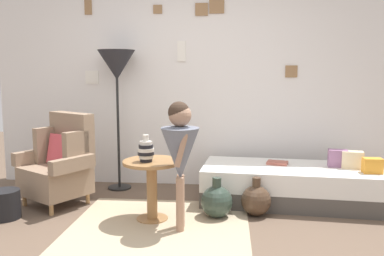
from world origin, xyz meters
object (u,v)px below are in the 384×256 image
object	(u,v)px
vase_striped	(146,151)
armchair	(60,163)
book_on_daybed	(277,163)
demijohn_near	(217,201)
demijohn_far	(256,200)
person_child	(180,149)
daybed	(292,185)
side_table	(152,178)
magazine_basket	(5,204)
floor_lamp	(117,69)

from	to	relation	value
vase_striped	armchair	bearing A→B (deg)	156.02
book_on_daybed	vase_striped	bearing A→B (deg)	-148.40
demijohn_near	demijohn_far	xyz separation A→B (m)	(0.39, 0.10, -0.01)
person_child	book_on_daybed	xyz separation A→B (m)	(0.96, 0.97, -0.33)
daybed	book_on_daybed	bearing A→B (deg)	144.73
daybed	side_table	bearing A→B (deg)	-155.40
daybed	demijohn_far	size ratio (longest dim) A/B	5.13
magazine_basket	floor_lamp	bearing A→B (deg)	53.64
armchair	side_table	bearing A→B (deg)	-20.85
demijohn_far	side_table	bearing A→B (deg)	-167.57
daybed	side_table	distance (m)	1.56
armchair	side_table	xyz separation A→B (m)	(1.07, -0.41, -0.03)
armchair	person_child	bearing A→B (deg)	-24.66
side_table	demijohn_far	bearing A→B (deg)	12.43
demijohn_near	floor_lamp	bearing A→B (deg)	143.61
book_on_daybed	armchair	bearing A→B (deg)	-171.64
vase_striped	demijohn_near	size ratio (longest dim) A/B	0.63
vase_striped	daybed	bearing A→B (deg)	25.60
daybed	armchair	bearing A→B (deg)	-174.54
floor_lamp	book_on_daybed	bearing A→B (deg)	-8.22
floor_lamp	armchair	bearing A→B (deg)	-127.57
vase_striped	magazine_basket	bearing A→B (deg)	-178.11
daybed	book_on_daybed	xyz separation A→B (m)	(-0.15, 0.11, 0.22)
armchair	demijohn_far	xyz separation A→B (m)	(2.07, -0.19, -0.29)
person_child	side_table	bearing A→B (deg)	143.53
person_child	vase_striped	bearing A→B (deg)	153.32
armchair	book_on_daybed	world-z (taller)	armchair
armchair	demijohn_near	bearing A→B (deg)	-9.55
daybed	demijohn_far	xyz separation A→B (m)	(-0.41, -0.42, -0.05)
book_on_daybed	magazine_basket	size ratio (longest dim) A/B	0.79
daybed	vase_striped	world-z (taller)	vase_striped
person_child	demijohn_far	bearing A→B (deg)	32.22
daybed	demijohn_near	size ratio (longest dim) A/B	4.94
demijohn_near	demijohn_far	size ratio (longest dim) A/B	1.04
floor_lamp	demijohn_far	world-z (taller)	floor_lamp
armchair	person_child	size ratio (longest dim) A/B	0.84
vase_striped	person_child	world-z (taller)	person_child
person_child	demijohn_far	world-z (taller)	person_child
armchair	vase_striped	bearing A→B (deg)	-23.98
vase_striped	person_child	bearing A→B (deg)	-26.68
book_on_daybed	side_table	bearing A→B (deg)	-149.21
person_child	demijohn_near	distance (m)	0.75
armchair	book_on_daybed	bearing A→B (deg)	8.36
vase_striped	person_child	xyz separation A→B (m)	(0.34, -0.17, 0.06)
armchair	floor_lamp	xyz separation A→B (m)	(0.47, 0.61, 1.00)
daybed	side_table	world-z (taller)	side_table
side_table	floor_lamp	bearing A→B (deg)	120.52
side_table	vase_striped	world-z (taller)	vase_striped
side_table	book_on_daybed	world-z (taller)	side_table
book_on_daybed	magazine_basket	bearing A→B (deg)	-162.48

